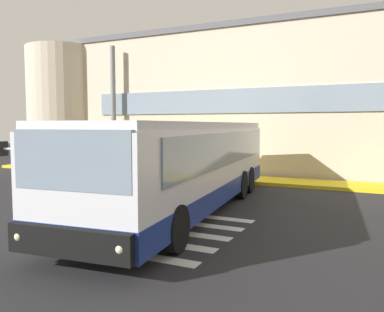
% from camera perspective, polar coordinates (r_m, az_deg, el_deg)
% --- Properties ---
extents(ground_plane, '(80.00, 90.00, 0.02)m').
position_cam_1_polar(ground_plane, '(14.56, -4.31, -5.82)').
color(ground_plane, '#232326').
rests_on(ground_plane, ground).
extents(bay_paint_stripes, '(4.40, 3.96, 0.01)m').
position_cam_1_polar(bay_paint_stripes, '(10.03, -6.35, -10.56)').
color(bay_paint_stripes, silver).
rests_on(bay_paint_stripes, ground).
extents(terminal_building, '(24.77, 13.80, 7.74)m').
position_cam_1_polar(terminal_building, '(25.33, 7.53, 7.39)').
color(terminal_building, beige).
rests_on(terminal_building, ground).
extents(boarding_curb, '(26.97, 2.00, 0.15)m').
position_cam_1_polar(boarding_curb, '(18.81, 2.98, -3.17)').
color(boarding_curb, yellow).
rests_on(boarding_curb, ground).
extents(entry_support_column, '(0.28, 0.28, 6.83)m').
position_cam_1_polar(entry_support_column, '(22.30, -11.50, 6.95)').
color(entry_support_column, slate).
rests_on(entry_support_column, boarding_curb).
extents(bus_main_foreground, '(3.70, 11.60, 2.70)m').
position_cam_1_polar(bus_main_foreground, '(11.82, -0.87, -1.64)').
color(bus_main_foreground, silver).
rests_on(bus_main_foreground, ground).
extents(passenger_near_column, '(0.53, 0.37, 1.68)m').
position_cam_1_polar(passenger_near_column, '(21.58, -10.25, 0.45)').
color(passenger_near_column, '#4C4233').
rests_on(passenger_near_column, boarding_curb).
extents(passenger_by_doorway, '(0.54, 0.48, 1.68)m').
position_cam_1_polar(passenger_by_doorway, '(20.59, -8.48, 0.37)').
color(passenger_by_doorway, '#1E2338').
rests_on(passenger_by_doorway, boarding_curb).
extents(passenger_at_curb_edge, '(0.52, 0.39, 1.68)m').
position_cam_1_polar(passenger_at_curb_edge, '(20.30, -7.41, 0.23)').
color(passenger_at_curb_edge, '#2D2D33').
rests_on(passenger_at_curb_edge, boarding_curb).
extents(safety_bollard_yellow, '(0.18, 0.18, 0.90)m').
position_cam_1_polar(safety_bollard_yellow, '(17.73, 1.01, -2.42)').
color(safety_bollard_yellow, yellow).
rests_on(safety_bollard_yellow, ground).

